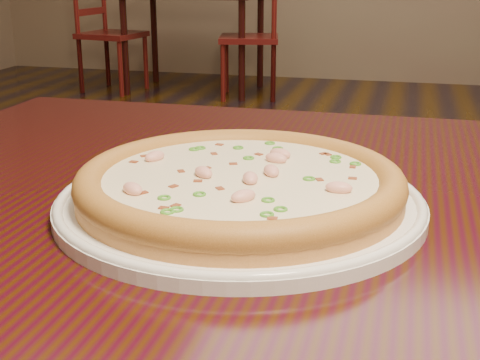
% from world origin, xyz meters
% --- Properties ---
extents(hero_table, '(1.20, 0.80, 0.75)m').
position_xyz_m(hero_table, '(0.19, -0.62, 0.65)').
color(hero_table, black).
rests_on(hero_table, ground).
extents(plate, '(0.35, 0.35, 0.02)m').
position_xyz_m(plate, '(0.07, -0.67, 0.76)').
color(plate, white).
rests_on(plate, hero_table).
extents(pizza, '(0.31, 0.31, 0.03)m').
position_xyz_m(pizza, '(0.07, -0.67, 0.78)').
color(pizza, '#BE814F').
rests_on(pizza, plate).
extents(bg_table_left, '(1.00, 0.70, 0.75)m').
position_xyz_m(bg_table_left, '(-1.41, 3.71, 0.65)').
color(bg_table_left, black).
rests_on(bg_table_left, ground).
extents(chair_a, '(0.48, 0.48, 0.95)m').
position_xyz_m(chair_a, '(-2.08, 3.55, 0.44)').
color(chair_a, '#530F14').
rests_on(chair_a, ground).
extents(chair_b, '(0.50, 0.50, 0.95)m').
position_xyz_m(chair_b, '(-0.89, 3.57, 0.44)').
color(chair_b, '#530F14').
rests_on(chair_b, ground).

